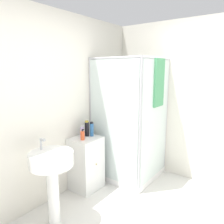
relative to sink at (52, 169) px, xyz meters
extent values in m
cube|color=silver|center=(0.33, 0.45, 0.57)|extent=(6.40, 0.06, 2.50)
cube|color=silver|center=(2.03, -1.25, 0.57)|extent=(0.06, 6.40, 2.50)
cube|color=white|center=(1.55, -0.04, -0.63)|extent=(0.92, 0.92, 0.09)
cylinder|color=#B2B2B7|center=(1.99, 0.40, 0.28)|extent=(0.04, 0.04, 1.92)
cylinder|color=#B2B2B7|center=(1.11, 0.40, 0.28)|extent=(0.04, 0.04, 1.92)
cylinder|color=#B2B2B7|center=(1.99, -0.48, 0.28)|extent=(0.04, 0.04, 1.92)
cylinder|color=#B2B2B7|center=(1.11, -0.48, 0.28)|extent=(0.04, 0.04, 1.92)
cylinder|color=#B2B2B7|center=(1.55, -0.48, 1.23)|extent=(0.88, 0.04, 0.04)
cylinder|color=#B2B2B7|center=(1.55, 0.40, 1.23)|extent=(0.88, 0.04, 0.04)
cylinder|color=#B2B2B7|center=(1.11, -0.04, 1.23)|extent=(0.04, 0.88, 0.04)
cylinder|color=#B2B2B7|center=(1.99, -0.04, 1.23)|extent=(0.04, 0.88, 0.04)
cube|color=silver|center=(1.55, -0.49, 0.31)|extent=(0.84, 0.01, 1.80)
cube|color=silver|center=(1.09, -0.04, 0.31)|extent=(0.01, 0.84, 1.80)
cylinder|color=#B7BABF|center=(1.78, 0.34, 0.13)|extent=(0.02, 0.02, 1.44)
cylinder|color=#B7BABF|center=(1.78, 0.29, 0.88)|extent=(0.07, 0.07, 0.04)
cube|color=#4C9966|center=(1.59, -0.51, 0.88)|extent=(0.30, 0.03, 0.70)
cube|color=silver|center=(0.79, 0.23, -0.29)|extent=(0.42, 0.37, 0.78)
sphere|color=gold|center=(0.79, 0.04, -0.25)|extent=(0.02, 0.02, 0.02)
cylinder|color=white|center=(0.00, 0.00, -0.32)|extent=(0.13, 0.13, 0.72)
cylinder|color=white|center=(0.00, 0.00, 0.11)|extent=(0.48, 0.48, 0.15)
cylinder|color=#B7BABF|center=(0.00, 0.17, 0.25)|extent=(0.02, 0.02, 0.13)
cube|color=#B7BABF|center=(0.00, 0.13, 0.31)|extent=(0.02, 0.07, 0.02)
cylinder|color=#E5562D|center=(0.70, 0.20, 0.17)|extent=(0.06, 0.06, 0.12)
cylinder|color=black|center=(0.70, 0.20, 0.24)|extent=(0.02, 0.02, 0.02)
cube|color=black|center=(0.70, 0.19, 0.26)|extent=(0.01, 0.03, 0.01)
cylinder|color=black|center=(0.87, 0.28, 0.21)|extent=(0.06, 0.06, 0.21)
cylinder|color=gold|center=(0.87, 0.28, 0.32)|extent=(0.05, 0.05, 0.02)
cylinder|color=#2D66A3|center=(0.91, 0.22, 0.20)|extent=(0.06, 0.06, 0.19)
cylinder|color=black|center=(0.91, 0.22, 0.31)|extent=(0.05, 0.05, 0.02)
cylinder|color=#B299C6|center=(0.79, 0.30, 0.18)|extent=(0.06, 0.06, 0.14)
cylinder|color=silver|center=(0.79, 0.30, 0.26)|extent=(0.02, 0.02, 0.02)
cube|color=silver|center=(0.79, 0.29, 0.28)|extent=(0.01, 0.03, 0.01)
camera|label=1|loc=(-1.40, -1.85, 1.07)|focal=35.00mm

